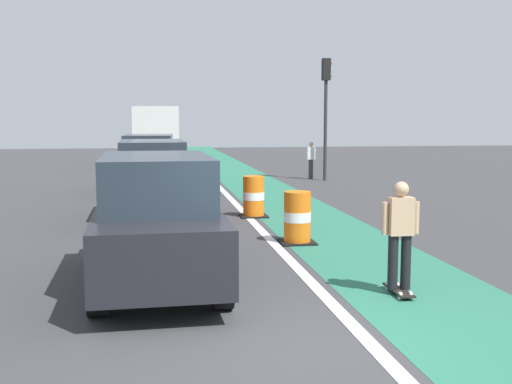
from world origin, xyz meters
The scene contains 12 objects.
ground_plane centered at (0.00, 0.00, 0.00)m, with size 100.00×100.00×0.00m, color #38383A.
bike_lane_strip centered at (2.40, 12.00, 0.00)m, with size 2.50×80.00×0.01m, color #286B51.
lane_divider_stripe centered at (0.90, 12.00, 0.01)m, with size 0.20×80.00×0.01m, color silver.
skateboarder_on_lane centered at (2.02, 1.67, 0.91)m, with size 0.57×0.80×1.69m.
parked_suv_nearest centered at (-1.51, 2.79, 1.04)m, with size 2.01×4.65×2.04m.
parked_suv_second centered at (-1.60, 9.45, 1.04)m, with size 1.99×4.64×2.04m.
parked_suv_third centered at (-1.72, 15.64, 1.04)m, with size 2.10×4.69×2.04m.
traffic_barrel_front centered at (1.40, 5.68, 0.53)m, with size 0.73×0.73×1.09m.
traffic_barrel_mid centered at (1.05, 9.33, 0.53)m, with size 0.73×0.73×1.09m.
delivery_truck_down_block centered at (-1.30, 28.20, 1.85)m, with size 2.62×7.69×3.23m.
traffic_light_corner centered at (5.61, 18.63, 3.50)m, with size 0.41×0.32×5.10m.
pedestrian_crossing centered at (5.15, 19.25, 0.86)m, with size 0.34×0.20×1.61m.
Camera 1 is at (-1.53, -6.90, 2.59)m, focal length 43.72 mm.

